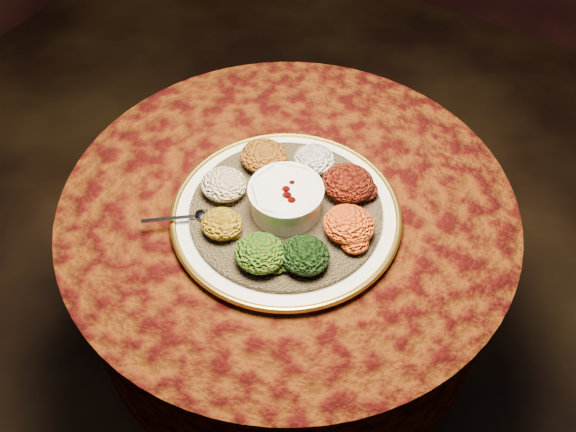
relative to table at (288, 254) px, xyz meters
The scene contains 13 objects.
table is the anchor object (origin of this frame).
platter 0.20m from the table, 63.49° to the right, with size 0.47×0.47×0.02m.
injera 0.21m from the table, 63.49° to the right, with size 0.39×0.39×0.01m, color brown.
stew_bowl 0.25m from the table, 63.49° to the right, with size 0.15×0.15×0.06m.
spoon 0.28m from the table, 128.94° to the right, with size 0.12×0.09×0.01m.
portion_ayib 0.25m from the table, 86.43° to the left, with size 0.09×0.08×0.04m, color white.
portion_kitfo 0.26m from the table, 34.90° to the left, with size 0.11×0.10×0.05m, color black.
portion_tikil 0.28m from the table, ahead, with size 0.10×0.10×0.05m, color #C67910.
portion_gomen 0.29m from the table, 47.90° to the right, with size 0.09×0.09×0.05m, color black.
portion_mixveg 0.29m from the table, 75.35° to the right, with size 0.10×0.09×0.05m, color #B0490B.
portion_kik 0.28m from the table, 111.75° to the right, with size 0.08×0.08×0.04m, color #B17C0F.
portion_timatim 0.27m from the table, 150.66° to the right, with size 0.10×0.09×0.05m, color maroon.
portion_shiro 0.25m from the table, 152.42° to the left, with size 0.10×0.10×0.05m, color #8A4810.
Camera 1 is at (0.46, -0.75, 1.75)m, focal length 40.00 mm.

